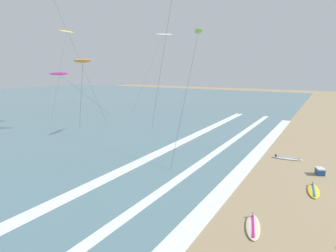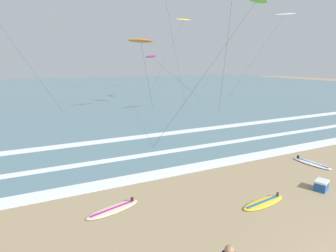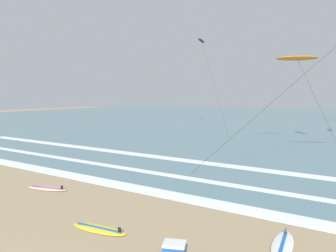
{
  "view_description": "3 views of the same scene",
  "coord_description": "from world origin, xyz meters",
  "px_view_note": "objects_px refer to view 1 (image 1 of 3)",
  "views": [
    {
      "loc": [
        -16.77,
        5.03,
        6.64
      ],
      "look_at": [
        -2.15,
        13.44,
        3.2
      ],
      "focal_mm": 30.2,
      "sensor_mm": 36.0,
      "label": 1
    },
    {
      "loc": [
        -7.7,
        -1.78,
        5.28
      ],
      "look_at": [
        -0.18,
        13.76,
        1.29
      ],
      "focal_mm": 29.64,
      "sensor_mm": 36.0,
      "label": 2
    },
    {
      "loc": [
        7.07,
        -2.0,
        4.49
      ],
      "look_at": [
        -2.19,
        12.82,
        2.73
      ],
      "focal_mm": 33.82,
      "sensor_mm": 36.0,
      "label": 3
    }
  ],
  "objects_px": {
    "surfboard_near_water": "(313,191)",
    "cooler_box": "(320,171)",
    "kite_white_mid_center": "(164,35)",
    "kite_magenta_low_near": "(59,74)",
    "kite_lime_distant_low": "(199,32)",
    "kite_orange_high_left": "(83,61)",
    "surfboard_left_pile": "(287,158)",
    "kite_yellow_far_left": "(66,32)",
    "surfboard_foreground_flat": "(253,227)"
  },
  "relations": [
    {
      "from": "surfboard_near_water",
      "to": "cooler_box",
      "type": "bearing_deg",
      "value": -3.64
    },
    {
      "from": "kite_white_mid_center",
      "to": "cooler_box",
      "type": "relative_size",
      "value": 17.85
    },
    {
      "from": "surfboard_near_water",
      "to": "kite_magenta_low_near",
      "type": "relative_size",
      "value": 0.29
    },
    {
      "from": "kite_magenta_low_near",
      "to": "kite_lime_distant_low",
      "type": "height_order",
      "value": "kite_lime_distant_low"
    },
    {
      "from": "surfboard_near_water",
      "to": "kite_orange_high_left",
      "type": "bearing_deg",
      "value": 82.83
    },
    {
      "from": "surfboard_left_pile",
      "to": "kite_lime_distant_low",
      "type": "bearing_deg",
      "value": 67.28
    },
    {
      "from": "surfboard_near_water",
      "to": "kite_magenta_low_near",
      "type": "distance_m",
      "value": 30.53
    },
    {
      "from": "surfboard_near_water",
      "to": "cooler_box",
      "type": "xyz_separation_m",
      "value": [
        3.03,
        -0.19,
        0.18
      ]
    },
    {
      "from": "surfboard_near_water",
      "to": "surfboard_left_pile",
      "type": "distance_m",
      "value": 5.79
    },
    {
      "from": "surfboard_left_pile",
      "to": "kite_white_mid_center",
      "type": "distance_m",
      "value": 38.03
    },
    {
      "from": "kite_magenta_low_near",
      "to": "kite_yellow_far_left",
      "type": "distance_m",
      "value": 16.58
    },
    {
      "from": "surfboard_foreground_flat",
      "to": "surfboard_near_water",
      "type": "xyz_separation_m",
      "value": [
        5.31,
        -2.01,
        0.0
      ]
    },
    {
      "from": "kite_lime_distant_low",
      "to": "cooler_box",
      "type": "xyz_separation_m",
      "value": [
        -6.21,
        -11.38,
        -9.86
      ]
    },
    {
      "from": "kite_magenta_low_near",
      "to": "kite_orange_high_left",
      "type": "height_order",
      "value": "kite_orange_high_left"
    },
    {
      "from": "surfboard_near_water",
      "to": "cooler_box",
      "type": "distance_m",
      "value": 3.04
    },
    {
      "from": "surfboard_foreground_flat",
      "to": "kite_white_mid_center",
      "type": "height_order",
      "value": "kite_white_mid_center"
    },
    {
      "from": "surfboard_near_water",
      "to": "surfboard_left_pile",
      "type": "height_order",
      "value": "same"
    },
    {
      "from": "kite_magenta_low_near",
      "to": "kite_white_mid_center",
      "type": "xyz_separation_m",
      "value": [
        23.04,
        -1.3,
        6.78
      ]
    },
    {
      "from": "surfboard_foreground_flat",
      "to": "surfboard_left_pile",
      "type": "bearing_deg",
      "value": 0.2
    },
    {
      "from": "surfboard_left_pile",
      "to": "kite_lime_distant_low",
      "type": "height_order",
      "value": "kite_lime_distant_low"
    },
    {
      "from": "cooler_box",
      "to": "surfboard_left_pile",
      "type": "bearing_deg",
      "value": 43.28
    },
    {
      "from": "surfboard_foreground_flat",
      "to": "kite_lime_distant_low",
      "type": "height_order",
      "value": "kite_lime_distant_low"
    },
    {
      "from": "surfboard_left_pile",
      "to": "kite_orange_high_left",
      "type": "relative_size",
      "value": 0.28
    },
    {
      "from": "kite_lime_distant_low",
      "to": "surfboard_left_pile",
      "type": "bearing_deg",
      "value": -112.72
    },
    {
      "from": "kite_lime_distant_low",
      "to": "kite_magenta_low_near",
      "type": "bearing_deg",
      "value": 95.9
    },
    {
      "from": "surfboard_left_pile",
      "to": "kite_magenta_low_near",
      "type": "xyz_separation_m",
      "value": [
        1.99,
        26.96,
        5.95
      ]
    },
    {
      "from": "kite_magenta_low_near",
      "to": "cooler_box",
      "type": "height_order",
      "value": "kite_magenta_low_near"
    },
    {
      "from": "kite_orange_high_left",
      "to": "cooler_box",
      "type": "relative_size",
      "value": 10.28
    },
    {
      "from": "kite_orange_high_left",
      "to": "kite_lime_distant_low",
      "type": "bearing_deg",
      "value": -51.35
    },
    {
      "from": "kite_yellow_far_left",
      "to": "cooler_box",
      "type": "bearing_deg",
      "value": -110.88
    },
    {
      "from": "kite_orange_high_left",
      "to": "kite_white_mid_center",
      "type": "relative_size",
      "value": 0.58
    },
    {
      "from": "surfboard_foreground_flat",
      "to": "surfboard_near_water",
      "type": "distance_m",
      "value": 5.68
    },
    {
      "from": "surfboard_near_water",
      "to": "kite_white_mid_center",
      "type": "bearing_deg",
      "value": 42.32
    },
    {
      "from": "kite_lime_distant_low",
      "to": "cooler_box",
      "type": "relative_size",
      "value": 16.3
    },
    {
      "from": "kite_orange_high_left",
      "to": "surfboard_near_water",
      "type": "bearing_deg",
      "value": -97.17
    },
    {
      "from": "kite_lime_distant_low",
      "to": "cooler_box",
      "type": "bearing_deg",
      "value": -118.61
    },
    {
      "from": "surfboard_left_pile",
      "to": "surfboard_foreground_flat",
      "type": "bearing_deg",
      "value": -179.8
    },
    {
      "from": "surfboard_foreground_flat",
      "to": "kite_white_mid_center",
      "type": "bearing_deg",
      "value": 35.71
    },
    {
      "from": "kite_yellow_far_left",
      "to": "kite_orange_high_left",
      "type": "bearing_deg",
      "value": -128.26
    },
    {
      "from": "surfboard_foreground_flat",
      "to": "kite_magenta_low_near",
      "type": "distance_m",
      "value": 30.43
    },
    {
      "from": "surfboard_foreground_flat",
      "to": "surfboard_near_water",
      "type": "height_order",
      "value": "same"
    },
    {
      "from": "kite_white_mid_center",
      "to": "kite_orange_high_left",
      "type": "bearing_deg",
      "value": -163.93
    },
    {
      "from": "kite_orange_high_left",
      "to": "kite_yellow_far_left",
      "type": "relative_size",
      "value": 0.58
    },
    {
      "from": "kite_orange_high_left",
      "to": "surfboard_left_pile",
      "type": "bearing_deg",
      "value": -80.52
    },
    {
      "from": "surfboard_foreground_flat",
      "to": "surfboard_near_water",
      "type": "bearing_deg",
      "value": -20.77
    },
    {
      "from": "surfboard_foreground_flat",
      "to": "kite_magenta_low_near",
      "type": "bearing_deg",
      "value": 64.8
    },
    {
      "from": "kite_white_mid_center",
      "to": "kite_lime_distant_low",
      "type": "bearing_deg",
      "value": -142.07
    },
    {
      "from": "surfboard_foreground_flat",
      "to": "kite_magenta_low_near",
      "type": "relative_size",
      "value": 0.29
    },
    {
      "from": "kite_orange_high_left",
      "to": "cooler_box",
      "type": "height_order",
      "value": "kite_orange_high_left"
    },
    {
      "from": "surfboard_foreground_flat",
      "to": "kite_yellow_far_left",
      "type": "relative_size",
      "value": 0.17
    }
  ]
}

